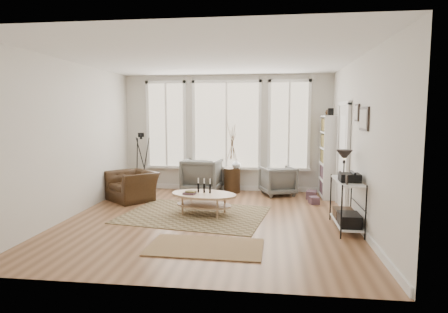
# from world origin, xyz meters

# --- Properties ---
(room) EXTENTS (5.50, 5.54, 2.90)m
(room) POSITION_xyz_m (0.02, 0.03, 1.43)
(room) COLOR #946643
(room) RESTS_ON ground
(bay_window) EXTENTS (4.14, 0.12, 2.24)m
(bay_window) POSITION_xyz_m (0.00, 2.71, 1.61)
(bay_window) COLOR tan
(bay_window) RESTS_ON ground
(door) EXTENTS (0.09, 1.06, 2.22)m
(door) POSITION_xyz_m (2.57, 1.15, 1.12)
(door) COLOR silver
(door) RESTS_ON ground
(bookcase) EXTENTS (0.31, 0.85, 2.06)m
(bookcase) POSITION_xyz_m (2.44, 2.23, 0.96)
(bookcase) COLOR white
(bookcase) RESTS_ON ground
(low_shelf) EXTENTS (0.38, 1.08, 1.30)m
(low_shelf) POSITION_xyz_m (2.38, -0.30, 0.51)
(low_shelf) COLOR white
(low_shelf) RESTS_ON ground
(wall_art) EXTENTS (0.04, 0.88, 0.44)m
(wall_art) POSITION_xyz_m (2.58, -0.27, 1.88)
(wall_art) COLOR black
(wall_art) RESTS_ON ground
(rug_main) EXTENTS (2.92, 2.37, 0.01)m
(rug_main) POSITION_xyz_m (-0.33, 0.27, 0.01)
(rug_main) COLOR brown
(rug_main) RESTS_ON ground
(rug_runner) EXTENTS (1.68, 0.96, 0.01)m
(rug_runner) POSITION_xyz_m (0.18, -1.46, 0.01)
(rug_runner) COLOR brown
(rug_runner) RESTS_ON ground
(coffee_table) EXTENTS (1.44, 1.08, 0.59)m
(coffee_table) POSITION_xyz_m (-0.17, 0.34, 0.32)
(coffee_table) COLOR tan
(coffee_table) RESTS_ON ground
(armchair_left) EXTENTS (1.00, 1.02, 0.84)m
(armchair_left) POSITION_xyz_m (-0.56, 2.45, 0.42)
(armchair_left) COLOR slate
(armchair_left) RESTS_ON ground
(armchair_right) EXTENTS (0.95, 0.96, 0.69)m
(armchair_right) POSITION_xyz_m (1.29, 2.31, 0.34)
(armchair_right) COLOR slate
(armchair_right) RESTS_ON ground
(side_table) EXTENTS (0.40, 0.40, 1.69)m
(side_table) POSITION_xyz_m (0.17, 2.45, 0.81)
(side_table) COLOR #352010
(side_table) RESTS_ON ground
(vase) EXTENTS (0.22, 0.22, 0.23)m
(vase) POSITION_xyz_m (0.28, 2.45, 0.72)
(vase) COLOR silver
(vase) RESTS_ON side_table
(accent_chair) EXTENTS (1.33, 1.31, 0.65)m
(accent_chair) POSITION_xyz_m (-1.97, 1.33, 0.32)
(accent_chair) COLOR #352010
(accent_chair) RESTS_ON ground
(tripod_camera) EXTENTS (0.52, 0.52, 1.47)m
(tripod_camera) POSITION_xyz_m (-2.07, 2.27, 0.68)
(tripod_camera) COLOR black
(tripod_camera) RESTS_ON ground
(book_stack_near) EXTENTS (0.27, 0.32, 0.18)m
(book_stack_near) POSITION_xyz_m (2.05, 1.97, 0.09)
(book_stack_near) COLOR brown
(book_stack_near) RESTS_ON ground
(book_stack_far) EXTENTS (0.23, 0.27, 0.15)m
(book_stack_far) POSITION_xyz_m (2.05, 1.46, 0.08)
(book_stack_far) COLOR brown
(book_stack_far) RESTS_ON ground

